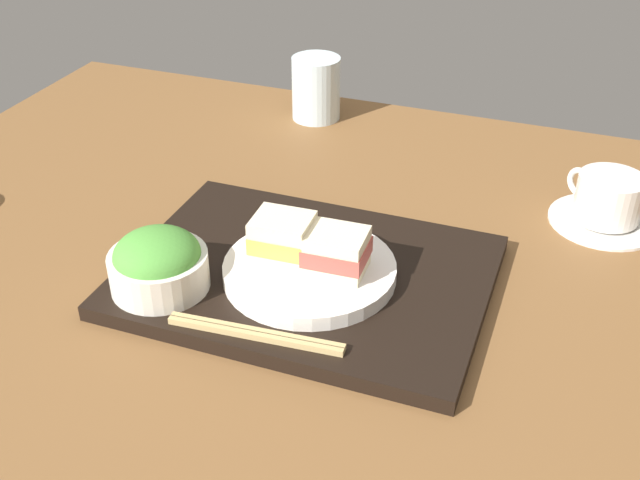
% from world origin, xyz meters
% --- Properties ---
extents(ground_plane, '(1.40, 1.00, 0.03)m').
position_xyz_m(ground_plane, '(0.00, 0.00, -0.01)').
color(ground_plane, brown).
extents(serving_tray, '(0.40, 0.30, 0.02)m').
position_xyz_m(serving_tray, '(-0.05, -0.03, 0.01)').
color(serving_tray, black).
rests_on(serving_tray, ground_plane).
extents(sandwich_plate, '(0.19, 0.19, 0.02)m').
position_xyz_m(sandwich_plate, '(-0.05, -0.04, 0.03)').
color(sandwich_plate, white).
rests_on(sandwich_plate, serving_tray).
extents(sandwich_near, '(0.07, 0.06, 0.05)m').
position_xyz_m(sandwich_near, '(-0.08, -0.04, 0.06)').
color(sandwich_near, beige).
rests_on(sandwich_near, sandwich_plate).
extents(sandwich_far, '(0.07, 0.06, 0.05)m').
position_xyz_m(sandwich_far, '(-0.01, -0.04, 0.06)').
color(sandwich_far, beige).
rests_on(sandwich_far, sandwich_plate).
extents(salad_bowl, '(0.11, 0.11, 0.07)m').
position_xyz_m(salad_bowl, '(-0.19, -0.11, 0.05)').
color(salad_bowl, silver).
rests_on(salad_bowl, serving_tray).
extents(chopsticks_pair, '(0.19, 0.03, 0.01)m').
position_xyz_m(chopsticks_pair, '(-0.06, -0.16, 0.02)').
color(chopsticks_pair, tan).
rests_on(chopsticks_pair, serving_tray).
extents(coffee_cup, '(0.14, 0.14, 0.07)m').
position_xyz_m(coffee_cup, '(0.25, 0.23, 0.03)').
color(coffee_cup, silver).
rests_on(coffee_cup, ground_plane).
extents(drinking_glass, '(0.08, 0.08, 0.10)m').
position_xyz_m(drinking_glass, '(-0.21, 0.41, 0.05)').
color(drinking_glass, silver).
rests_on(drinking_glass, ground_plane).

